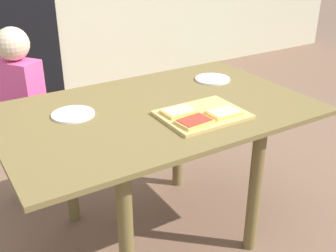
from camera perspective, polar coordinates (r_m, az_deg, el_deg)
ground_plane at (r=2.32m, az=-1.39°, el=-14.30°), size 16.00×16.00×0.00m
dining_table at (r=1.98m, az=-1.58°, el=-0.40°), size 1.45×0.92×0.73m
cutting_board at (r=1.85m, az=4.75°, el=1.55°), size 0.37×0.29×0.01m
pizza_slice_near_right at (r=1.85m, az=7.72°, el=1.85°), size 0.15×0.10×0.02m
pizza_slice_near_left at (r=1.75m, az=3.64°, el=0.63°), size 0.15×0.11×0.02m
pizza_slice_far_left at (r=1.84m, az=1.49°, el=2.04°), size 0.15×0.11×0.02m
plate_white_right at (r=2.32m, az=6.15°, el=6.43°), size 0.19×0.19×0.01m
plate_white_left at (r=1.91m, az=-12.91°, el=1.59°), size 0.19×0.19×0.01m
child_left at (r=2.43m, az=-19.38°, el=2.60°), size 0.25×0.28×1.03m
garden_hose_coil at (r=4.76m, az=8.49°, el=7.17°), size 0.37×0.37×0.03m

